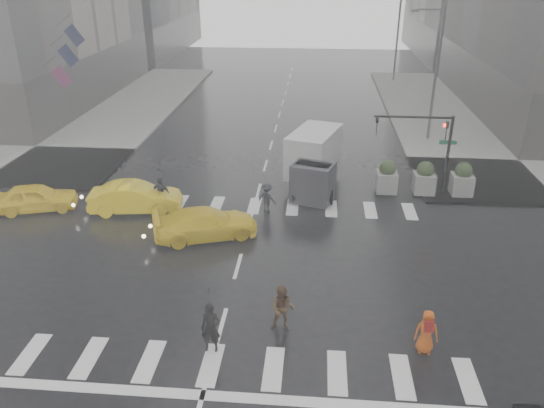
# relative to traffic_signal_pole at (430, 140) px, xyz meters

# --- Properties ---
(ground) EXTENTS (120.00, 120.00, 0.00)m
(ground) POSITION_rel_traffic_signal_pole_xyz_m (-9.01, -8.01, -3.22)
(ground) COLOR black
(ground) RESTS_ON ground
(sidewalk_nw) EXTENTS (35.00, 35.00, 0.15)m
(sidewalk_nw) POSITION_rel_traffic_signal_pole_xyz_m (-28.51, 9.49, -3.14)
(sidewalk_nw) COLOR slate
(sidewalk_nw) RESTS_ON ground
(road_markings) EXTENTS (18.00, 48.00, 0.01)m
(road_markings) POSITION_rel_traffic_signal_pole_xyz_m (-9.01, -8.01, -3.21)
(road_markings) COLOR silver
(road_markings) RESTS_ON ground
(traffic_signal_pole) EXTENTS (4.45, 0.42, 4.50)m
(traffic_signal_pole) POSITION_rel_traffic_signal_pole_xyz_m (0.00, 0.00, 0.00)
(traffic_signal_pole) COLOR black
(traffic_signal_pole) RESTS_ON ground
(street_lamp_near) EXTENTS (2.15, 0.22, 9.00)m
(street_lamp_near) POSITION_rel_traffic_signal_pole_xyz_m (1.86, 9.99, 1.73)
(street_lamp_near) COLOR #59595B
(street_lamp_near) RESTS_ON ground
(street_lamp_far) EXTENTS (2.15, 0.22, 9.00)m
(street_lamp_far) POSITION_rel_traffic_signal_pole_xyz_m (1.86, 29.99, 1.73)
(street_lamp_far) COLOR #59595B
(street_lamp_far) RESTS_ON ground
(planter_west) EXTENTS (1.10, 1.10, 1.80)m
(planter_west) POSITION_rel_traffic_signal_pole_xyz_m (-2.01, 0.19, -2.23)
(planter_west) COLOR slate
(planter_west) RESTS_ON ground
(planter_mid) EXTENTS (1.10, 1.10, 1.80)m
(planter_mid) POSITION_rel_traffic_signal_pole_xyz_m (-0.01, 0.19, -2.23)
(planter_mid) COLOR slate
(planter_mid) RESTS_ON ground
(planter_east) EXTENTS (1.10, 1.10, 1.80)m
(planter_east) POSITION_rel_traffic_signal_pole_xyz_m (1.99, 0.19, -2.23)
(planter_east) COLOR slate
(planter_east) RESTS_ON ground
(flag_cluster) EXTENTS (2.87, 3.06, 4.69)m
(flag_cluster) POSITION_rel_traffic_signal_pole_xyz_m (-24.09, 10.49, 2.42)
(flag_cluster) COLOR #59595B
(flag_cluster) RESTS_ON ground
(pedestrian_black) EXTENTS (0.98, 0.99, 2.43)m
(pedestrian_black) POSITION_rel_traffic_signal_pole_xyz_m (-9.10, -13.30, -1.64)
(pedestrian_black) COLOR black
(pedestrian_black) RESTS_ON ground
(pedestrian_brown) EXTENTS (0.88, 0.71, 1.72)m
(pedestrian_brown) POSITION_rel_traffic_signal_pole_xyz_m (-6.86, -12.01, -2.35)
(pedestrian_brown) COLOR #3E2816
(pedestrian_brown) RESTS_ON ground
(pedestrian_orange) EXTENTS (0.80, 0.56, 1.56)m
(pedestrian_orange) POSITION_rel_traffic_signal_pole_xyz_m (-2.14, -12.76, -2.42)
(pedestrian_orange) COLOR #CA4D0E
(pedestrian_orange) RESTS_ON ground
(pedestrian_far_a) EXTENTS (1.17, 0.88, 1.77)m
(pedestrian_far_a) POSITION_rel_traffic_signal_pole_xyz_m (-13.69, -2.77, -2.33)
(pedestrian_far_a) COLOR black
(pedestrian_far_a) RESTS_ON ground
(pedestrian_far_b) EXTENTS (1.15, 0.92, 1.56)m
(pedestrian_far_b) POSITION_rel_traffic_signal_pole_xyz_m (-8.27, -2.68, -2.44)
(pedestrian_far_b) COLOR black
(pedestrian_far_b) RESTS_ON ground
(taxi_front) EXTENTS (4.36, 2.75, 1.38)m
(taxi_front) POSITION_rel_traffic_signal_pole_xyz_m (-20.06, -3.43, -2.52)
(taxi_front) COLOR yellow
(taxi_front) RESTS_ON ground
(taxi_mid) EXTENTS (4.77, 2.24, 1.51)m
(taxi_mid) POSITION_rel_traffic_signal_pole_xyz_m (-14.93, -3.16, -2.46)
(taxi_mid) COLOR yellow
(taxi_mid) RESTS_ON ground
(taxi_rear) EXTENTS (4.62, 3.26, 1.38)m
(taxi_rear) POSITION_rel_traffic_signal_pole_xyz_m (-10.84, -5.55, -2.53)
(taxi_rear) COLOR yellow
(taxi_rear) RESTS_ON ground
(box_truck) EXTENTS (2.15, 5.74, 3.05)m
(box_truck) POSITION_rel_traffic_signal_pole_xyz_m (-6.01, 0.81, -1.59)
(box_truck) COLOR #BBBBBD
(box_truck) RESTS_ON ground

